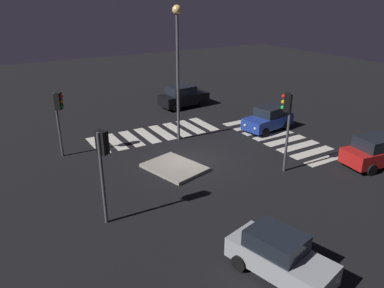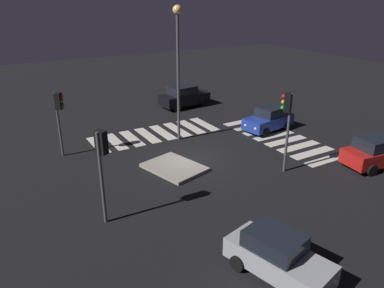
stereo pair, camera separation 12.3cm
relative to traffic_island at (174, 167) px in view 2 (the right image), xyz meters
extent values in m
plane|color=black|center=(0.54, -1.46, -0.09)|extent=(80.00, 80.00, 0.00)
cube|color=gray|center=(0.00, 0.00, 0.00)|extent=(3.72, 3.15, 0.18)
cube|color=#9EA0A5|center=(-9.22, 0.90, 0.54)|extent=(3.89, 2.38, 0.74)
cube|color=black|center=(-9.00, 0.95, 1.21)|extent=(2.14, 1.82, 0.60)
cylinder|color=black|center=(-10.13, -0.11, 0.20)|extent=(0.62, 0.35, 0.58)
cylinder|color=black|center=(-7.94, 0.43, 0.20)|extent=(0.62, 0.35, 0.58)
cylinder|color=black|center=(-8.31, 1.91, 0.20)|extent=(0.62, 0.35, 0.58)
sphere|color=#F2EABF|center=(-10.84, 0.06, 0.54)|extent=(0.19, 0.19, 0.19)
cube|color=red|center=(-5.42, -9.99, 0.59)|extent=(2.24, 4.17, 0.81)
cube|color=black|center=(-5.39, -9.75, 1.33)|extent=(1.82, 2.23, 0.66)
cylinder|color=black|center=(-4.77, -11.32, 0.23)|extent=(0.32, 0.66, 0.64)
cylinder|color=black|center=(-4.43, -8.88, 0.23)|extent=(0.32, 0.66, 0.64)
cylinder|color=black|center=(-6.08, -8.65, 0.23)|extent=(0.32, 0.66, 0.64)
cube|color=#1E389E|center=(2.20, -8.70, 0.56)|extent=(2.21, 4.00, 0.78)
cube|color=black|center=(2.23, -8.93, 1.27)|extent=(1.77, 2.15, 0.63)
cylinder|color=black|center=(1.22, -7.67, 0.21)|extent=(0.32, 0.64, 0.61)
cylinder|color=black|center=(2.80, -7.42, 0.21)|extent=(0.32, 0.64, 0.61)
cylinder|color=black|center=(1.60, -9.99, 0.21)|extent=(0.32, 0.64, 0.61)
cylinder|color=black|center=(3.17, -9.74, 0.21)|extent=(0.32, 0.64, 0.61)
sphere|color=#F2EABF|center=(1.46, -6.94, 0.56)|extent=(0.20, 0.20, 0.20)
sphere|color=#F2EABF|center=(2.34, -6.80, 0.56)|extent=(0.20, 0.20, 0.20)
cube|color=black|center=(10.35, -6.52, 0.63)|extent=(2.10, 4.30, 0.86)
cube|color=black|center=(10.33, -6.27, 1.41)|extent=(1.79, 2.26, 0.69)
cylinder|color=black|center=(11.32, -7.75, 0.25)|extent=(0.29, 0.69, 0.67)
cylinder|color=black|center=(9.57, -7.88, 0.25)|extent=(0.29, 0.69, 0.67)
cylinder|color=black|center=(11.13, -5.16, 0.25)|extent=(0.29, 0.69, 0.67)
cylinder|color=black|center=(9.38, -5.30, 0.25)|extent=(0.29, 0.69, 0.67)
sphere|color=#F2EABF|center=(11.00, -8.53, 0.63)|extent=(0.22, 0.22, 0.22)
sphere|color=#F2EABF|center=(10.01, -8.60, 0.63)|extent=(0.22, 0.22, 0.22)
cylinder|color=#47474C|center=(-3.29, -5.05, 2.08)|extent=(0.14, 0.14, 4.35)
cube|color=black|center=(-3.16, -4.93, 3.78)|extent=(0.53, 0.54, 0.96)
sphere|color=red|center=(-3.02, -4.79, 4.08)|extent=(0.22, 0.22, 0.22)
sphere|color=orange|center=(-3.02, -4.79, 3.78)|extent=(0.22, 0.22, 0.22)
sphere|color=green|center=(-3.02, -4.79, 3.48)|extent=(0.22, 0.22, 0.22)
cylinder|color=#47474C|center=(5.01, 4.89, 1.84)|extent=(0.14, 0.14, 3.86)
cube|color=black|center=(4.91, 4.74, 3.29)|extent=(0.54, 0.52, 0.96)
sphere|color=red|center=(4.79, 4.58, 3.59)|extent=(0.22, 0.22, 0.22)
sphere|color=orange|center=(4.79, 4.58, 3.29)|extent=(0.22, 0.22, 0.22)
sphere|color=green|center=(4.79, 4.58, 2.99)|extent=(0.22, 0.22, 0.22)
cylinder|color=#47474C|center=(-3.08, 4.93, 1.94)|extent=(0.14, 0.14, 4.07)
cube|color=black|center=(-2.99, 4.78, 3.50)|extent=(0.54, 0.50, 0.96)
sphere|color=red|center=(-2.89, 4.60, 3.80)|extent=(0.22, 0.22, 0.22)
sphere|color=orange|center=(-2.89, 4.60, 3.50)|extent=(0.22, 0.22, 0.22)
sphere|color=green|center=(-2.89, 4.60, 3.20)|extent=(0.22, 0.22, 0.22)
cylinder|color=#47474C|center=(3.84, -2.40, 3.90)|extent=(0.18, 0.18, 7.97)
sphere|color=#F9D172|center=(3.84, -2.40, 8.06)|extent=(0.56, 0.56, 0.56)
cube|color=silver|center=(-3.49, -8.33, -0.08)|extent=(0.70, 3.20, 0.02)
cube|color=silver|center=(-2.34, -8.33, -0.08)|extent=(0.70, 3.20, 0.02)
cube|color=silver|center=(-1.19, -8.33, -0.08)|extent=(0.70, 3.20, 0.02)
cube|color=silver|center=(-0.04, -8.33, -0.08)|extent=(0.70, 3.20, 0.02)
cube|color=silver|center=(1.11, -8.33, -0.08)|extent=(0.70, 3.20, 0.02)
cube|color=silver|center=(2.26, -8.33, -0.08)|extent=(0.70, 3.20, 0.02)
cube|color=silver|center=(3.41, -8.33, -0.08)|extent=(0.70, 3.20, 0.02)
cube|color=silver|center=(4.56, -8.33, -0.08)|extent=(0.70, 3.20, 0.02)
cube|color=silver|center=(5.56, -5.48, -0.08)|extent=(3.20, 0.70, 0.02)
cube|color=silver|center=(5.56, -4.33, -0.08)|extent=(3.20, 0.70, 0.02)
cube|color=silver|center=(5.56, -3.18, -0.08)|extent=(3.20, 0.70, 0.02)
cube|color=silver|center=(5.56, -2.03, -0.08)|extent=(3.20, 0.70, 0.02)
cube|color=silver|center=(5.56, -0.88, -0.08)|extent=(3.20, 0.70, 0.02)
cube|color=silver|center=(5.56, 0.27, -0.08)|extent=(3.20, 0.70, 0.02)
cube|color=silver|center=(5.56, 1.42, -0.08)|extent=(3.20, 0.70, 0.02)
cube|color=silver|center=(5.56, 2.57, -0.08)|extent=(3.20, 0.70, 0.02)
camera|label=1|loc=(-16.40, 8.68, 8.91)|focal=34.68mm
camera|label=2|loc=(-16.46, 8.58, 8.91)|focal=34.68mm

